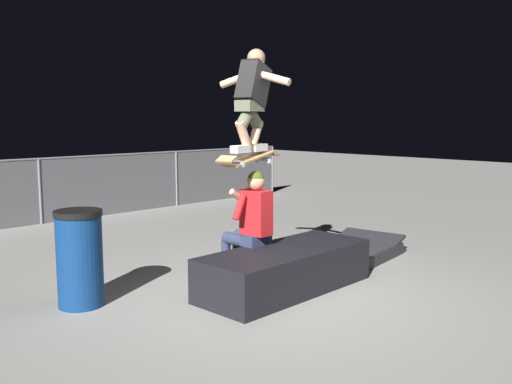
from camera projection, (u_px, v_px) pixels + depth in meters
The scene contains 8 objects.
ground_plane at pixel (278, 297), 5.92m from camera, with size 40.00×40.00×0.00m, color gray.
ledge_box_main at pixel (285, 269), 6.11m from camera, with size 2.08×0.82×0.47m, color black.
person_sitting_on_ledge at pixel (249, 222), 6.30m from camera, with size 0.59×0.76×1.30m.
skateboard at pixel (250, 159), 6.12m from camera, with size 1.04×0.43×0.14m.
skater_airborne at pixel (252, 95), 6.07m from camera, with size 0.64×0.88×1.12m.
kicker_ramp at pixel (357, 252), 7.67m from camera, with size 1.38×1.11×0.33m.
trash_bin at pixel (80, 258), 5.57m from camera, with size 0.48×0.48×0.98m.
fence_back at pixel (40, 189), 9.89m from camera, with size 12.05×0.05×1.18m.
Camera 1 is at (-4.19, -3.89, 1.88)m, focal length 39.13 mm.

